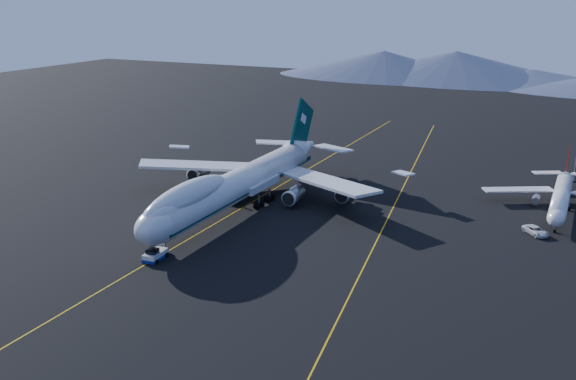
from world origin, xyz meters
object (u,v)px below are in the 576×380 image
at_px(second_jet, 561,196).
at_px(pushback_tug, 155,256).
at_px(service_van, 536,231).
at_px(boeing_747, 239,183).

bearing_deg(second_jet, pushback_tug, -155.50).
bearing_deg(pushback_tug, service_van, 30.46).
xyz_separation_m(boeing_747, second_jet, (61.63, 29.05, -2.60)).
bearing_deg(second_jet, service_van, -119.45).
relative_size(second_jet, service_van, 6.59).
bearing_deg(pushback_tug, boeing_747, 85.79).
distance_m(second_jet, service_van, 18.17).
bearing_deg(service_van, boeing_747, 148.41).
height_order(pushback_tug, second_jet, second_jet).
bearing_deg(service_van, second_jet, 37.12).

